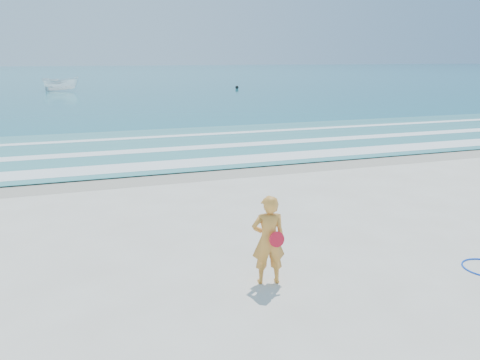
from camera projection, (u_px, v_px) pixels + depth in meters
name	position (u px, v px, depth m)	size (l,w,h in m)	color
ground	(281.00, 303.00, 7.58)	(400.00, 400.00, 0.00)	silver
wet_sand	(174.00, 174.00, 15.81)	(400.00, 2.40, 0.00)	#B2A893
ocean	(91.00, 74.00, 103.68)	(400.00, 190.00, 0.04)	#19727F
shallow	(152.00, 147.00, 20.38)	(400.00, 10.00, 0.01)	#59B7AD
foam_near	(168.00, 165.00, 16.99)	(400.00, 1.40, 0.01)	white
foam_mid	(155.00, 150.00, 19.64)	(400.00, 0.90, 0.01)	white
foam_far	(145.00, 138.00, 22.66)	(400.00, 0.60, 0.01)	white
boat	(61.00, 84.00, 53.03)	(1.55, 4.13, 1.60)	white
buoy	(237.00, 87.00, 56.37)	(0.41, 0.41, 0.41)	black
woman	(268.00, 240.00, 8.06)	(0.65, 0.49, 1.60)	orange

